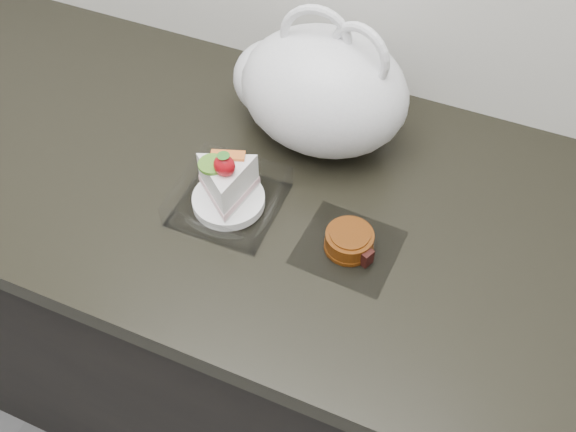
{
  "coord_description": "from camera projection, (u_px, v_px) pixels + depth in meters",
  "views": [
    {
      "loc": [
        0.36,
        1.05,
        1.67
      ],
      "look_at": [
        0.12,
        1.61,
        0.94
      ],
      "focal_mm": 40.0,
      "sensor_mm": 36.0,
      "label": 1
    }
  ],
  "objects": [
    {
      "name": "counter",
      "position": [
        253.0,
        316.0,
        1.4
      ],
      "size": [
        2.04,
        0.64,
        0.9
      ],
      "color": "black",
      "rests_on": "ground"
    },
    {
      "name": "cake_tray",
      "position": [
        228.0,
        191.0,
        0.99
      ],
      "size": [
        0.16,
        0.16,
        0.12
      ],
      "rotation": [
        0.0,
        0.0,
        0.02
      ],
      "color": "white",
      "rests_on": "counter"
    },
    {
      "name": "mooncake_wrap",
      "position": [
        350.0,
        242.0,
        0.95
      ],
      "size": [
        0.15,
        0.14,
        0.03
      ],
      "rotation": [
        0.0,
        0.0,
        0.12
      ],
      "color": "white",
      "rests_on": "counter"
    },
    {
      "name": "plastic_bag",
      "position": [
        315.0,
        89.0,
        1.04
      ],
      "size": [
        0.32,
        0.24,
        0.26
      ],
      "rotation": [
        0.0,
        0.0,
        -0.08
      ],
      "color": "white",
      "rests_on": "counter"
    }
  ]
}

